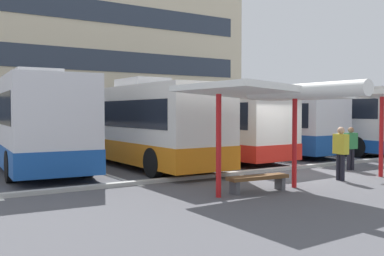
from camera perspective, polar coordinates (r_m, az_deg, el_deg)
ground_plane at (r=16.04m, az=13.83°, el=-5.79°), size 160.00×160.00×0.00m
terminal_building at (r=45.71m, az=-17.94°, el=10.40°), size 38.88×11.13×20.36m
coach_bus_0 at (r=18.57m, az=-20.06°, el=0.57°), size 3.36×10.97×3.71m
coach_bus_1 at (r=19.26m, az=-8.51°, el=0.40°), size 2.63×12.51×3.51m
coach_bus_2 at (r=21.36m, az=0.27°, el=0.56°), size 3.03×11.38×3.45m
coach_bus_3 at (r=23.72m, az=8.08°, el=0.65°), size 2.70×10.41×3.46m
coach_bus_4 at (r=26.16m, az=15.05°, el=1.11°), size 3.22×12.06×3.70m
lane_stripe_1 at (r=19.59m, az=-15.48°, el=-4.35°), size 0.16×14.00×0.01m
lane_stripe_2 at (r=21.05m, az=-5.35°, el=-3.83°), size 0.16×14.00×0.01m
lane_stripe_3 at (r=23.08m, az=3.23°, el=-3.29°), size 0.16×14.00×0.01m
lane_stripe_4 at (r=25.53m, az=10.29°, el=-2.80°), size 0.16×14.00×0.01m
lane_stripe_5 at (r=28.30m, az=16.04°, el=-2.36°), size 0.16×14.00×0.01m
waiting_shelter_0 at (r=11.90m, az=9.58°, el=4.36°), size 3.71×5.06×2.92m
bench_0 at (r=12.28m, az=8.52°, el=-6.60°), size 1.85×0.57×0.45m
platform_kerb at (r=16.76m, az=11.23°, el=-5.22°), size 44.00×0.24×0.12m
waiting_passenger_0 at (r=17.52m, az=19.82°, el=-2.14°), size 0.51×0.33×1.61m
waiting_passenger_1 at (r=14.81m, az=18.66°, el=-2.63°), size 0.27×0.51×1.71m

